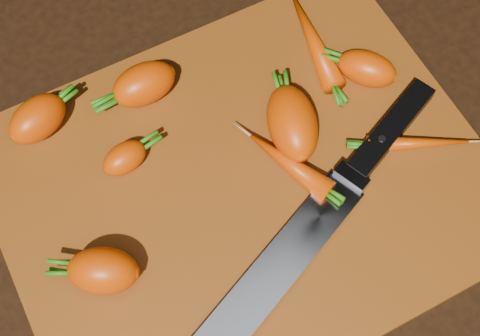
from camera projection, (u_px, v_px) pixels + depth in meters
name	position (u px, v px, depth m)	size (l,w,h in m)	color
ground	(244.00, 189.00, 0.71)	(2.00, 2.00, 0.01)	black
cutting_board	(244.00, 185.00, 0.70)	(0.50, 0.40, 0.01)	#833F0D
carrot_0	(38.00, 119.00, 0.71)	(0.07, 0.04, 0.04)	#DA4103
carrot_1	(103.00, 271.00, 0.63)	(0.07, 0.05, 0.05)	#DA4103
carrot_2	(292.00, 123.00, 0.70)	(0.09, 0.05, 0.05)	#DA4103
carrot_3	(144.00, 84.00, 0.72)	(0.07, 0.05, 0.05)	#DA4103
carrot_4	(125.00, 158.00, 0.69)	(0.05, 0.03, 0.03)	#DA4103
carrot_5	(367.00, 69.00, 0.73)	(0.07, 0.04, 0.04)	#DA4103
carrot_6	(313.00, 40.00, 0.76)	(0.13, 0.03, 0.03)	#DA4103
carrot_7	(418.00, 143.00, 0.71)	(0.11, 0.02, 0.02)	#DA4103
carrot_8	(289.00, 164.00, 0.69)	(0.10, 0.03, 0.03)	#DA4103
knife	(292.00, 250.00, 0.66)	(0.36, 0.18, 0.02)	gray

